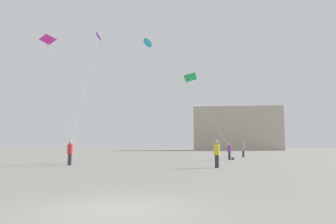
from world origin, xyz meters
name	(u,v)px	position (x,y,z in m)	size (l,w,h in m)	color
ground_plane	(115,211)	(0.00, 0.00, 0.00)	(300.00, 300.00, 0.00)	gray
person_in_purple	(229,151)	(6.08, 23.95, 0.93)	(0.37, 0.37, 1.69)	#2D2D33
person_in_red	(70,152)	(-7.11, 15.02, 1.00)	(0.40, 0.40, 1.83)	#2D2D33
person_in_grey	(243,150)	(8.78, 30.71, 0.95)	(0.38, 0.38, 1.73)	#2D2D33
person_in_yellow	(217,153)	(3.68, 13.14, 1.01)	(0.40, 0.40, 1.83)	#2D2D33
person_in_blue	(70,152)	(-8.26, 17.90, 0.90)	(0.36, 0.36, 1.64)	#2D2D33
kite_violet_diamond	(98,37)	(-8.72, 26.43, 14.36)	(1.02, 9.27, 13.72)	purple
kite_magenta_delta	(48,41)	(-12.61, 21.92, 12.22)	(5.15, 4.50, 11.51)	#D12899
kite_emerald_delta	(191,78)	(2.12, 21.46, 8.02)	(4.80, 3.38, 7.13)	green
kite_cyan_diamond	(148,43)	(-3.06, 29.15, 14.44)	(10.05, 6.13, 13.79)	#1EB2C6
building_left_hall	(236,129)	(17.00, 83.58, 6.43)	(26.17, 10.63, 12.86)	#B2A893
handbag_beside_flyer	(233,159)	(6.43, 24.05, 0.12)	(0.32, 0.14, 0.24)	black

